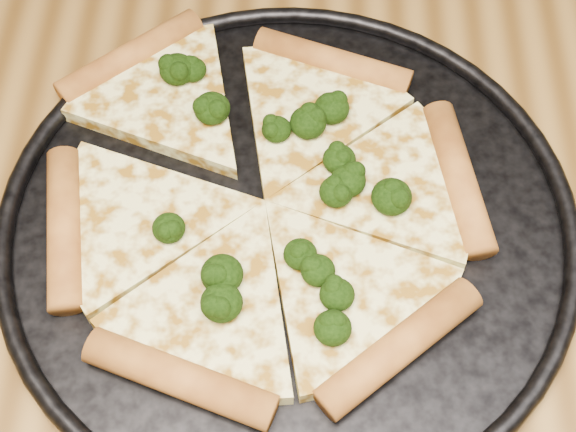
{
  "coord_description": "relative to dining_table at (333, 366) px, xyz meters",
  "views": [
    {
      "loc": [
        -0.03,
        -0.23,
        1.24
      ],
      "look_at": [
        -0.03,
        0.06,
        0.77
      ],
      "focal_mm": 52.62,
      "sensor_mm": 36.0,
      "label": 1
    }
  ],
  "objects": [
    {
      "name": "pizza_pan",
      "position": [
        -0.03,
        0.06,
        0.1
      ],
      "size": [
        0.39,
        0.39,
        0.02
      ],
      "color": "black",
      "rests_on": "dining_table"
    },
    {
      "name": "dining_table",
      "position": [
        0.0,
        0.0,
        0.0
      ],
      "size": [
        1.2,
        0.9,
        0.75
      ],
      "color": "olive",
      "rests_on": "ground"
    },
    {
      "name": "broccoli_florets",
      "position": [
        -0.04,
        0.08,
        0.12
      ],
      "size": [
        0.18,
        0.23,
        0.02
      ],
      "color": "black",
      "rests_on": "pizza"
    },
    {
      "name": "pizza",
      "position": [
        -0.05,
        0.08,
        0.11
      ],
      "size": [
        0.32,
        0.33,
        0.02
      ],
      "rotation": [
        0.0,
        0.0,
        -0.34
      ],
      "color": "#FFF99C",
      "rests_on": "pizza_pan"
    }
  ]
}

